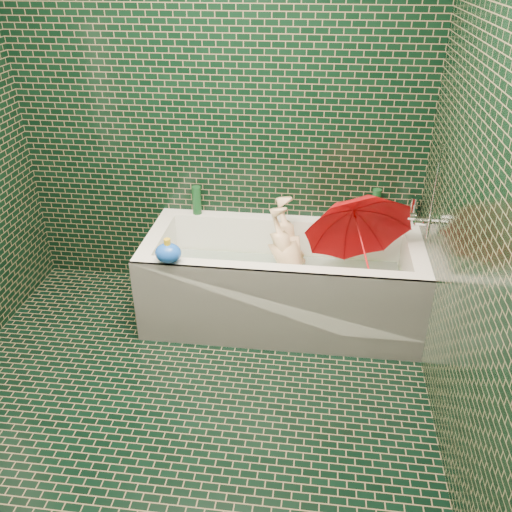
# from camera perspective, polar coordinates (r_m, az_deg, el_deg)

# --- Properties ---
(floor) EXTENTS (2.80, 2.80, 0.00)m
(floor) POSITION_cam_1_polar(r_m,az_deg,el_deg) (2.90, -8.48, -17.29)
(floor) COLOR black
(floor) RESTS_ON ground
(wall_back) EXTENTS (2.80, 0.00, 2.80)m
(wall_back) POSITION_cam_1_polar(r_m,az_deg,el_deg) (3.46, -4.02, 15.31)
(wall_back) COLOR black
(wall_back) RESTS_ON floor
(wall_right) EXTENTS (0.00, 2.80, 2.80)m
(wall_right) POSITION_cam_1_polar(r_m,az_deg,el_deg) (2.17, 24.05, 3.89)
(wall_right) COLOR black
(wall_right) RESTS_ON floor
(bathtub) EXTENTS (1.70, 0.75, 0.55)m
(bathtub) POSITION_cam_1_polar(r_m,az_deg,el_deg) (3.46, 2.72, -3.49)
(bathtub) COLOR white
(bathtub) RESTS_ON floor
(bath_mat) EXTENTS (1.35, 0.47, 0.01)m
(bath_mat) POSITION_cam_1_polar(r_m,az_deg,el_deg) (3.51, 2.72, -4.09)
(bath_mat) COLOR #4CBC25
(bath_mat) RESTS_ON bathtub
(water) EXTENTS (1.48, 0.53, 0.00)m
(water) POSITION_cam_1_polar(r_m,az_deg,el_deg) (3.43, 2.78, -2.09)
(water) COLOR silver
(water) RESTS_ON bathtub
(faucet) EXTENTS (0.18, 0.19, 0.55)m
(faucet) POSITION_cam_1_polar(r_m,az_deg,el_deg) (3.25, 17.46, 4.09)
(faucet) COLOR silver
(faucet) RESTS_ON wall_right
(child) EXTENTS (1.01, 0.52, 0.42)m
(child) POSITION_cam_1_polar(r_m,az_deg,el_deg) (3.46, 3.91, -1.61)
(child) COLOR beige
(child) RESTS_ON bathtub
(umbrella) EXTENTS (0.84, 0.87, 0.93)m
(umbrella) POSITION_cam_1_polar(r_m,az_deg,el_deg) (3.22, 11.13, 1.21)
(umbrella) COLOR red
(umbrella) RESTS_ON bathtub
(soap_bottle_a) EXTENTS (0.12, 0.12, 0.24)m
(soap_bottle_a) POSITION_cam_1_polar(r_m,az_deg,el_deg) (3.62, 16.02, 3.05)
(soap_bottle_a) COLOR white
(soap_bottle_a) RESTS_ON bathtub
(soap_bottle_b) EXTENTS (0.10, 0.10, 0.18)m
(soap_bottle_b) POSITION_cam_1_polar(r_m,az_deg,el_deg) (3.63, 15.15, 3.28)
(soap_bottle_b) COLOR #57207B
(soap_bottle_b) RESTS_ON bathtub
(soap_bottle_c) EXTENTS (0.15, 0.15, 0.17)m
(soap_bottle_c) POSITION_cam_1_polar(r_m,az_deg,el_deg) (3.62, 14.96, 3.22)
(soap_bottle_c) COLOR #12401E
(soap_bottle_c) RESTS_ON bathtub
(bottle_right_tall) EXTENTS (0.06, 0.06, 0.24)m
(bottle_right_tall) POSITION_cam_1_polar(r_m,az_deg,el_deg) (3.55, 12.46, 5.09)
(bottle_right_tall) COLOR #12401E
(bottle_right_tall) RESTS_ON bathtub
(bottle_right_pump) EXTENTS (0.06, 0.06, 0.19)m
(bottle_right_pump) POSITION_cam_1_polar(r_m,az_deg,el_deg) (3.59, 16.20, 4.50)
(bottle_right_pump) COLOR silver
(bottle_right_pump) RESTS_ON bathtub
(bottle_left_tall) EXTENTS (0.08, 0.08, 0.19)m
(bottle_left_tall) POSITION_cam_1_polar(r_m,az_deg,el_deg) (3.64, -6.26, 5.85)
(bottle_left_tall) COLOR #12401E
(bottle_left_tall) RESTS_ON bathtub
(bottle_left_short) EXTENTS (0.06, 0.06, 0.15)m
(bottle_left_short) POSITION_cam_1_polar(r_m,az_deg,el_deg) (3.65, -6.22, 5.58)
(bottle_left_short) COLOR white
(bottle_left_short) RESTS_ON bathtub
(rubber_duck) EXTENTS (0.10, 0.08, 0.08)m
(rubber_duck) POSITION_cam_1_polar(r_m,az_deg,el_deg) (3.58, 11.72, 3.97)
(rubber_duck) COLOR yellow
(rubber_duck) RESTS_ON bathtub
(bath_toy) EXTENTS (0.19, 0.17, 0.15)m
(bath_toy) POSITION_cam_1_polar(r_m,az_deg,el_deg) (3.08, -9.23, 0.34)
(bath_toy) COLOR blue
(bath_toy) RESTS_ON bathtub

